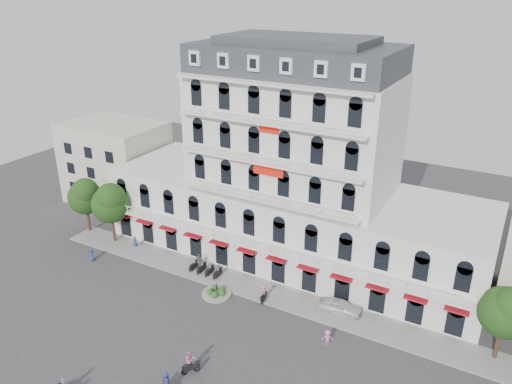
% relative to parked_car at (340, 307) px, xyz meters
% --- Properties ---
extents(ground, '(120.00, 120.00, 0.00)m').
position_rel_parked_car_xyz_m(ground, '(-9.63, -9.50, -0.75)').
color(ground, '#38383A').
rests_on(ground, ground).
extents(sidewalk, '(53.00, 4.00, 0.16)m').
position_rel_parked_car_xyz_m(sidewalk, '(-9.63, -0.50, -0.67)').
color(sidewalk, gray).
rests_on(sidewalk, ground).
extents(main_building, '(45.00, 15.00, 25.80)m').
position_rel_parked_car_xyz_m(main_building, '(-9.63, 8.50, 9.21)').
color(main_building, silver).
rests_on(main_building, ground).
extents(flank_building_west, '(14.00, 10.00, 12.00)m').
position_rel_parked_car_xyz_m(flank_building_west, '(-39.63, 10.50, 5.25)').
color(flank_building_west, beige).
rests_on(flank_building_west, ground).
extents(traffic_island, '(3.20, 3.20, 1.60)m').
position_rel_parked_car_xyz_m(traffic_island, '(-12.63, -3.50, -0.49)').
color(traffic_island, gray).
rests_on(traffic_island, ground).
extents(parked_scooter_row, '(4.40, 1.80, 1.10)m').
position_rel_parked_car_xyz_m(parked_scooter_row, '(-15.98, -0.70, -0.75)').
color(parked_scooter_row, black).
rests_on(parked_scooter_row, ground).
extents(tree_west_outer, '(4.50, 4.48, 7.76)m').
position_rel_parked_car_xyz_m(tree_west_outer, '(-35.58, 0.48, 4.60)').
color(tree_west_outer, '#382314').
rests_on(tree_west_outer, ground).
extents(tree_west_inner, '(4.76, 4.76, 8.25)m').
position_rel_parked_car_xyz_m(tree_west_inner, '(-30.58, -0.02, 4.93)').
color(tree_west_inner, '#382314').
rests_on(tree_west_inner, ground).
extents(tree_east_inner, '(4.40, 4.37, 7.57)m').
position_rel_parked_car_xyz_m(tree_east_inner, '(14.42, 0.48, 4.46)').
color(tree_east_inner, '#382314').
rests_on(tree_east_inner, ground).
extents(parked_car, '(4.59, 2.28, 1.50)m').
position_rel_parked_car_xyz_m(parked_car, '(0.00, 0.00, 0.00)').
color(parked_car, silver).
rests_on(parked_car, ground).
extents(rider_southwest, '(1.25, 1.36, 2.31)m').
position_rel_parked_car_xyz_m(rider_southwest, '(-8.19, -14.20, 0.45)').
color(rider_southwest, black).
rests_on(rider_southwest, ground).
extents(rider_east, '(1.40, 1.21, 2.17)m').
position_rel_parked_car_xyz_m(rider_east, '(-8.49, -17.02, 0.33)').
color(rider_east, maroon).
rests_on(rider_east, ground).
extents(rider_center, '(0.77, 1.68, 1.96)m').
position_rel_parked_car_xyz_m(rider_center, '(-7.70, -2.00, 0.26)').
color(rider_center, black).
rests_on(rider_center, ground).
extents(pedestrian_left, '(0.80, 0.59, 1.50)m').
position_rel_parked_car_xyz_m(pedestrian_left, '(-29.63, -4.86, -0.00)').
color(pedestrian_left, navy).
rests_on(pedestrian_left, ground).
extents(pedestrian_mid, '(1.19, 0.67, 1.91)m').
position_rel_parked_car_xyz_m(pedestrian_mid, '(-17.33, 0.00, 0.21)').
color(pedestrian_mid, slate).
rests_on(pedestrian_mid, ground).
extents(pedestrian_right, '(1.16, 0.95, 1.56)m').
position_rel_parked_car_xyz_m(pedestrian_right, '(0.66, -5.09, 0.03)').
color(pedestrian_right, pink).
rests_on(pedestrian_right, ground).
extents(pedestrian_far, '(0.66, 0.69, 1.59)m').
position_rel_parked_car_xyz_m(pedestrian_far, '(-27.13, 0.00, 0.04)').
color(pedestrian_far, navy).
rests_on(pedestrian_far, ground).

